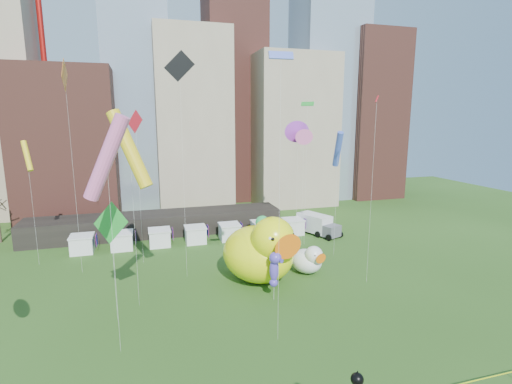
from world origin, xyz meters
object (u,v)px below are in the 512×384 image
object	(u,v)px
seahorse_green	(262,232)
big_duck	(261,251)
small_duck	(308,260)
seahorse_purple	(274,266)
box_truck	(317,224)

from	to	relation	value
seahorse_green	big_duck	bearing A→B (deg)	-112.82
small_duck	seahorse_green	distance (m)	6.15
big_duck	seahorse_purple	bearing A→B (deg)	-108.51
small_duck	seahorse_purple	xyz separation A→B (m)	(-5.91, -5.27, 1.88)
big_duck	seahorse_green	bearing A→B (deg)	52.52
seahorse_purple	big_duck	bearing A→B (deg)	65.54
big_duck	box_truck	xyz separation A→B (m)	(13.55, 14.46, -2.02)
small_duck	box_truck	distance (m)	15.73
big_duck	seahorse_purple	world-z (taller)	big_duck
seahorse_purple	seahorse_green	bearing A→B (deg)	57.77
big_duck	small_duck	size ratio (longest dim) A/B	2.21
big_duck	seahorse_purple	size ratio (longest dim) A/B	2.21
small_duck	box_truck	bearing A→B (deg)	41.91
small_duck	seahorse_purple	size ratio (longest dim) A/B	1.00
big_duck	seahorse_green	size ratio (longest dim) A/B	1.65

